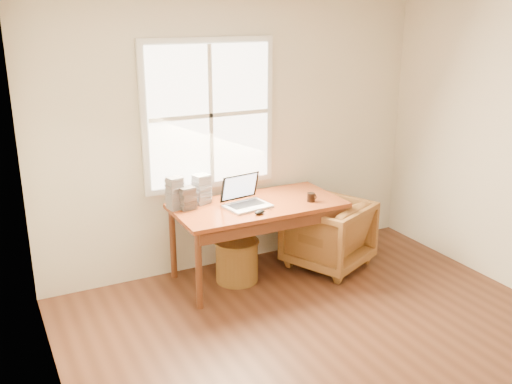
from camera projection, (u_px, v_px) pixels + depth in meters
room_shell at (366, 194)px, 3.80m from camera, size 4.04×4.54×2.64m
desk at (258, 205)px, 5.38m from camera, size 1.60×0.80×0.04m
armchair at (328, 234)px, 5.73m from camera, size 0.98×0.99×0.69m
wicker_stool at (237, 261)px, 5.45m from camera, size 0.53×0.53×0.40m
laptop at (248, 191)px, 5.22m from camera, size 0.48×0.49×0.31m
mouse at (260, 212)px, 5.09m from camera, size 0.13×0.10×0.04m
coffee_mug at (311, 197)px, 5.42m from camera, size 0.09×0.09×0.08m
cd_stack_a at (202, 189)px, 5.34m from camera, size 0.17×0.16×0.28m
cd_stack_b at (187, 198)px, 5.19m from camera, size 0.15×0.14×0.21m
cd_stack_c at (175, 193)px, 5.19m from camera, size 0.16×0.14×0.30m
cd_stack_d at (204, 191)px, 5.48m from camera, size 0.15×0.14×0.16m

